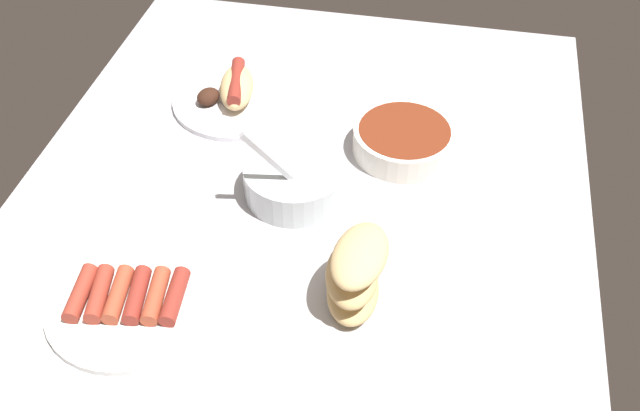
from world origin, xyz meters
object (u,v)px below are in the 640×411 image
bowl_chili (404,139)px  plate_hotdog_assembled (236,94)px  bowl_coleslaw (295,179)px  plate_sausages (129,300)px  bread_stack (355,274)px

bowl_chili → plate_hotdog_assembled: size_ratio=0.71×
bowl_coleslaw → plate_hotdog_assembled: size_ratio=0.67×
bowl_chili → plate_sausages: 51.44cm
plate_sausages → bread_stack: bread_stack is taller
bowl_chili → plate_hotdog_assembled: (-7.80, -31.32, -0.79)cm
bread_stack → bowl_chili: bearing=175.0°
bowl_coleslaw → bread_stack: (19.05, 12.59, 2.33)cm
bowl_chili → bread_stack: size_ratio=1.31×
bowl_coleslaw → plate_sausages: bearing=-33.3°
bread_stack → bowl_coleslaw: bearing=-146.5°
bowl_chili → bread_stack: bearing=-5.0°
plate_hotdog_assembled → bread_stack: 49.67cm
plate_hotdog_assembled → plate_sausages: bearing=-1.5°
plate_sausages → bread_stack: 30.85cm
bowl_coleslaw → plate_hotdog_assembled: 26.75cm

